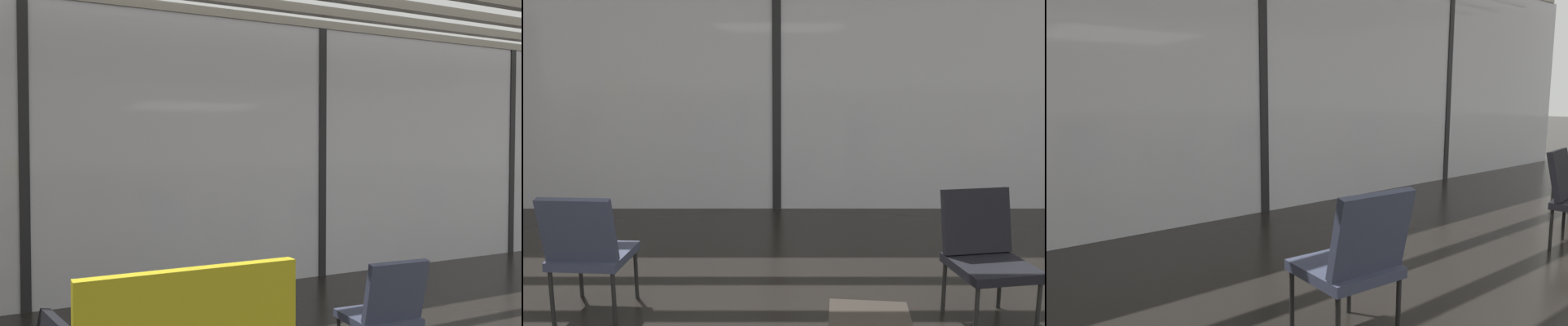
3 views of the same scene
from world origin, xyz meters
The scene contains 6 objects.
glass_curtain_wall centered at (0.00, 5.20, 1.58)m, with size 14.00×0.08×3.17m, color silver.
window_mullion_0 centered at (-3.50, 5.20, 1.58)m, with size 0.10×0.12×3.17m, color black.
window_mullion_1 centered at (0.00, 5.20, 1.58)m, with size 0.10×0.12×3.17m, color black.
window_mullion_2 centered at (3.50, 5.20, 1.58)m, with size 0.10×0.12×3.17m, color black.
parked_airplane centered at (-1.45, 9.92, 2.11)m, with size 14.50×4.22×4.22m.
lounge_chair_3 centered at (-1.23, 2.39, 0.49)m, with size 0.51×0.56×0.87m.
Camera 1 is at (-3.76, -0.71, 1.68)m, focal length 37.30 mm.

